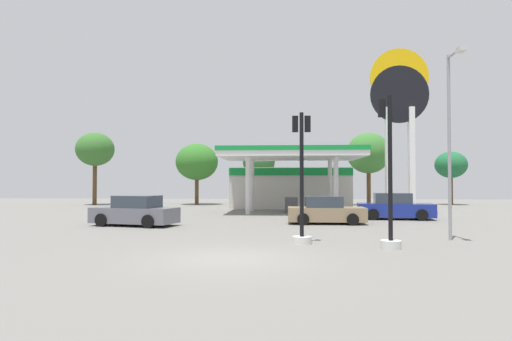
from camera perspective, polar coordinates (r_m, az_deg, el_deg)
ground_plane at (r=12.73m, az=-3.29°, el=-11.26°), size 90.00×90.00×0.00m
gas_station at (r=36.83m, az=4.43°, el=-1.58°), size 9.83×13.39×4.50m
station_pole_sign at (r=34.38m, az=18.03°, el=7.73°), size 4.23×0.56×12.01m
car_0 at (r=23.26m, az=9.00°, el=-5.23°), size 3.98×1.84×1.42m
car_1 at (r=22.76m, az=-15.35°, el=-5.19°), size 4.47×2.68×1.50m
car_2 at (r=27.05m, az=17.46°, el=-4.56°), size 4.44×2.31×1.53m
traffic_signal_0 at (r=15.64m, az=5.91°, el=-2.54°), size 0.68×0.70×4.61m
traffic_signal_1 at (r=14.98m, az=16.81°, el=-3.24°), size 0.66×0.69×4.97m
tree_0 at (r=44.95m, az=-20.05°, el=2.54°), size 3.58×3.58×6.91m
tree_1 at (r=43.15m, az=-7.64°, el=1.09°), size 4.08×4.08×5.90m
tree_2 at (r=43.93m, az=0.37°, el=1.09°), size 3.20×3.20×5.69m
tree_3 at (r=42.76m, az=14.31°, el=2.16°), size 4.02×4.02×6.81m
tree_4 at (r=46.27m, az=23.86°, el=0.65°), size 2.98×2.98×5.11m
corner_streetlamp at (r=17.92m, az=23.88°, el=5.07°), size 0.24×1.48×6.94m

